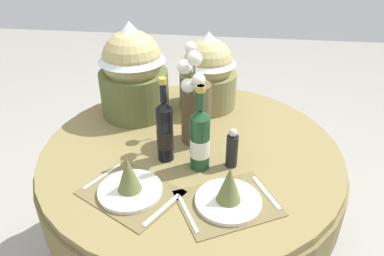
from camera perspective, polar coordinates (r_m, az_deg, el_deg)
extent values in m
cylinder|color=olive|center=(1.65, -0.14, -3.56)|extent=(1.31, 1.31, 0.04)
cylinder|color=olive|center=(1.72, -0.13, -6.94)|extent=(1.34, 1.34, 0.21)
cylinder|color=black|center=(1.88, -0.12, -12.56)|extent=(0.12, 0.12, 0.68)
cube|color=brown|center=(1.41, -9.49, -9.81)|extent=(0.42, 0.39, 0.00)
cylinder|color=silver|center=(1.41, -9.52, -9.51)|extent=(0.24, 0.24, 0.02)
cone|color=#606B38|center=(1.36, -9.81, -7.01)|extent=(0.09, 0.09, 0.14)
cube|color=silver|center=(1.51, -13.70, -7.24)|extent=(0.10, 0.17, 0.00)
cube|color=silver|center=(1.33, -4.66, -12.43)|extent=(0.11, 0.17, 0.00)
cube|color=brown|center=(1.36, 5.59, -11.47)|extent=(0.42, 0.39, 0.00)
cylinder|color=silver|center=(1.35, 5.61, -11.16)|extent=(0.24, 0.24, 0.02)
cone|color=#606B38|center=(1.30, 5.79, -8.62)|extent=(0.09, 0.09, 0.14)
cube|color=silver|center=(1.31, -0.69, -13.02)|extent=(0.10, 0.17, 0.00)
cube|color=silver|center=(1.42, 11.35, -9.71)|extent=(0.10, 0.18, 0.00)
cylinder|color=brown|center=(1.62, 0.62, 2.32)|extent=(0.13, 0.13, 0.28)
sphere|color=white|center=(1.48, -1.18, 9.41)|extent=(0.06, 0.06, 0.06)
cylinder|color=#4C7038|center=(1.50, -1.16, 7.40)|extent=(0.01, 0.01, 0.07)
sphere|color=white|center=(1.58, -0.19, 12.34)|extent=(0.05, 0.05, 0.05)
cylinder|color=#4C7038|center=(1.61, -0.19, 9.85)|extent=(0.01, 0.01, 0.12)
sphere|color=white|center=(1.40, 0.31, 10.81)|extent=(0.05, 0.05, 0.05)
cylinder|color=#4C7038|center=(1.44, 0.30, 7.58)|extent=(0.01, 0.01, 0.14)
sphere|color=white|center=(1.41, 1.03, 7.43)|extent=(0.05, 0.05, 0.05)
cylinder|color=#4C7038|center=(1.43, 1.01, 5.76)|extent=(0.01, 0.01, 0.06)
sphere|color=white|center=(1.49, -1.00, 9.42)|extent=(0.05, 0.05, 0.05)
cylinder|color=#4C7038|center=(1.51, -0.98, 7.61)|extent=(0.01, 0.01, 0.08)
sphere|color=white|center=(1.45, -0.65, 6.58)|extent=(0.06, 0.06, 0.06)
cylinder|color=#4C7038|center=(1.46, -0.65, 5.53)|extent=(0.01, 0.01, 0.02)
sphere|color=white|center=(1.43, 0.39, 10.67)|extent=(0.06, 0.06, 0.06)
cylinder|color=#4C7038|center=(1.46, 0.38, 7.66)|extent=(0.01, 0.01, 0.12)
cylinder|color=#194223|center=(1.46, 1.24, -2.30)|extent=(0.08, 0.08, 0.23)
cylinder|color=silver|center=(1.47, 1.23, -2.90)|extent=(0.08, 0.08, 0.08)
cone|color=#194223|center=(1.39, 1.30, 2.32)|extent=(0.08, 0.08, 0.04)
cylinder|color=#194223|center=(1.36, 1.33, 4.73)|extent=(0.03, 0.03, 0.09)
cylinder|color=#B29933|center=(1.34, 1.35, 6.09)|extent=(0.03, 0.03, 0.02)
cylinder|color=black|center=(1.51, -4.20, -1.01)|extent=(0.07, 0.07, 0.24)
cylinder|color=black|center=(1.52, -4.17, -1.62)|extent=(0.07, 0.07, 0.08)
cone|color=black|center=(1.44, -4.40, 3.53)|extent=(0.07, 0.07, 0.03)
cylinder|color=black|center=(1.41, -4.51, 5.87)|extent=(0.03, 0.03, 0.10)
cylinder|color=#B29933|center=(1.39, -4.57, 7.27)|extent=(0.03, 0.03, 0.02)
cylinder|color=black|center=(1.50, 6.18, -3.58)|extent=(0.05, 0.05, 0.14)
sphere|color=#B7B7BC|center=(1.45, 6.37, -0.73)|extent=(0.03, 0.03, 0.03)
cylinder|color=#566033|center=(1.88, -8.82, 5.44)|extent=(0.34, 0.34, 0.23)
sphere|color=tan|center=(1.81, -9.26, 10.32)|extent=(0.29, 0.29, 0.29)
cone|color=silver|center=(1.78, -9.51, 13.11)|extent=(0.32, 0.32, 0.19)
cylinder|color=olive|center=(1.94, 2.45, 5.99)|extent=(0.29, 0.29, 0.19)
sphere|color=tan|center=(1.88, 2.55, 9.97)|extent=(0.25, 0.25, 0.25)
cone|color=silver|center=(1.86, 2.61, 12.29)|extent=(0.28, 0.28, 0.16)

